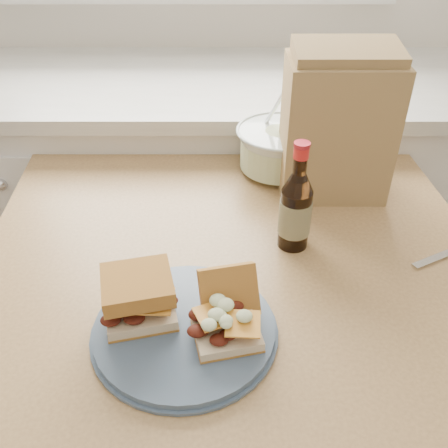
{
  "coord_description": "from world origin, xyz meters",
  "views": [
    {
      "loc": [
        0.11,
        0.22,
        1.47
      ],
      "look_at": [
        0.11,
        0.97,
        0.92
      ],
      "focal_mm": 40.0,
      "sensor_mm": 36.0,
      "label": 1
    }
  ],
  "objects_px": {
    "coleslaw_bowl": "(280,151)",
    "paper_bag": "(337,129)",
    "dining_table": "(233,293)",
    "plate": "(185,330)",
    "beer_bottle": "(296,209)"
  },
  "relations": [
    {
      "from": "coleslaw_bowl",
      "to": "paper_bag",
      "type": "xyz_separation_m",
      "value": [
        0.11,
        -0.09,
        0.1
      ]
    },
    {
      "from": "dining_table",
      "to": "plate",
      "type": "bearing_deg",
      "value": -114.67
    },
    {
      "from": "dining_table",
      "to": "coleslaw_bowl",
      "type": "xyz_separation_m",
      "value": [
        0.12,
        0.32,
        0.18
      ]
    },
    {
      "from": "plate",
      "to": "coleslaw_bowl",
      "type": "relative_size",
      "value": 1.37
    },
    {
      "from": "dining_table",
      "to": "coleslaw_bowl",
      "type": "distance_m",
      "value": 0.38
    },
    {
      "from": "coleslaw_bowl",
      "to": "plate",
      "type": "bearing_deg",
      "value": -110.55
    },
    {
      "from": "coleslaw_bowl",
      "to": "beer_bottle",
      "type": "bearing_deg",
      "value": -89.59
    },
    {
      "from": "plate",
      "to": "dining_table",
      "type": "bearing_deg",
      "value": 69.24
    },
    {
      "from": "beer_bottle",
      "to": "paper_bag",
      "type": "relative_size",
      "value": 0.74
    },
    {
      "from": "dining_table",
      "to": "beer_bottle",
      "type": "distance_m",
      "value": 0.24
    },
    {
      "from": "paper_bag",
      "to": "coleslaw_bowl",
      "type": "bearing_deg",
      "value": 142.42
    },
    {
      "from": "coleslaw_bowl",
      "to": "paper_bag",
      "type": "relative_size",
      "value": 0.71
    },
    {
      "from": "plate",
      "to": "beer_bottle",
      "type": "xyz_separation_m",
      "value": [
        0.2,
        0.24,
        0.08
      ]
    },
    {
      "from": "dining_table",
      "to": "plate",
      "type": "relative_size",
      "value": 3.59
    },
    {
      "from": "coleslaw_bowl",
      "to": "paper_bag",
      "type": "height_order",
      "value": "paper_bag"
    }
  ]
}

